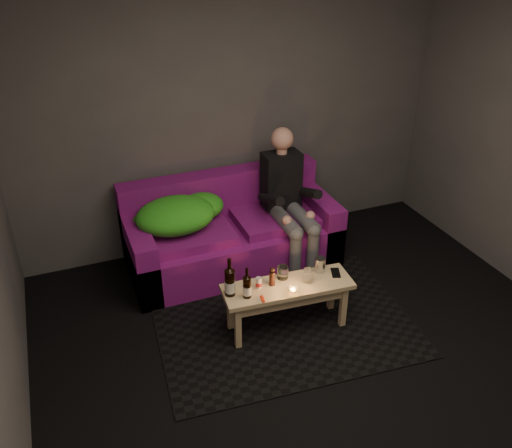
{
  "coord_description": "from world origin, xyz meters",
  "views": [
    {
      "loc": [
        -1.55,
        -2.18,
        2.79
      ],
      "look_at": [
        -0.11,
        1.43,
        0.58
      ],
      "focal_mm": 38.0,
      "sensor_mm": 36.0,
      "label": 1
    }
  ],
  "objects_px": {
    "person": "(288,198)",
    "steel_cup": "(320,265)",
    "sofa": "(231,235)",
    "beer_bottle_a": "(230,282)",
    "beer_bottle_b": "(247,286)",
    "coffee_table": "(287,292)"
  },
  "relations": [
    {
      "from": "coffee_table",
      "to": "beer_bottle_b",
      "type": "height_order",
      "value": "beer_bottle_b"
    },
    {
      "from": "beer_bottle_b",
      "to": "sofa",
      "type": "bearing_deg",
      "value": 77.02
    },
    {
      "from": "sofa",
      "to": "coffee_table",
      "type": "height_order",
      "value": "sofa"
    },
    {
      "from": "steel_cup",
      "to": "beer_bottle_b",
      "type": "bearing_deg",
      "value": -171.36
    },
    {
      "from": "beer_bottle_a",
      "to": "steel_cup",
      "type": "height_order",
      "value": "beer_bottle_a"
    },
    {
      "from": "person",
      "to": "steel_cup",
      "type": "distance_m",
      "value": 0.83
    },
    {
      "from": "sofa",
      "to": "person",
      "type": "relative_size",
      "value": 1.5
    },
    {
      "from": "beer_bottle_b",
      "to": "steel_cup",
      "type": "xyz_separation_m",
      "value": [
        0.64,
        0.1,
        -0.03
      ]
    },
    {
      "from": "sofa",
      "to": "coffee_table",
      "type": "distance_m",
      "value": 1.04
    },
    {
      "from": "sofa",
      "to": "beer_bottle_a",
      "type": "bearing_deg",
      "value": -109.46
    },
    {
      "from": "person",
      "to": "coffee_table",
      "type": "xyz_separation_m",
      "value": [
        -0.4,
        -0.88,
        -0.31
      ]
    },
    {
      "from": "sofa",
      "to": "steel_cup",
      "type": "relative_size",
      "value": 15.71
    },
    {
      "from": "sofa",
      "to": "steel_cup",
      "type": "height_order",
      "value": "sofa"
    },
    {
      "from": "person",
      "to": "steel_cup",
      "type": "height_order",
      "value": "person"
    },
    {
      "from": "person",
      "to": "beer_bottle_b",
      "type": "relative_size",
      "value": 5.0
    },
    {
      "from": "sofa",
      "to": "coffee_table",
      "type": "xyz_separation_m",
      "value": [
        0.09,
        -1.03,
        0.04
      ]
    },
    {
      "from": "sofa",
      "to": "steel_cup",
      "type": "xyz_separation_m",
      "value": [
        0.39,
        -0.96,
        0.17
      ]
    },
    {
      "from": "beer_bottle_b",
      "to": "steel_cup",
      "type": "relative_size",
      "value": 2.1
    },
    {
      "from": "sofa",
      "to": "person",
      "type": "distance_m",
      "value": 0.62
    },
    {
      "from": "person",
      "to": "beer_bottle_b",
      "type": "distance_m",
      "value": 1.17
    },
    {
      "from": "coffee_table",
      "to": "beer_bottle_a",
      "type": "distance_m",
      "value": 0.48
    },
    {
      "from": "sofa",
      "to": "person",
      "type": "xyz_separation_m",
      "value": [
        0.49,
        -0.15,
        0.35
      ]
    }
  ]
}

